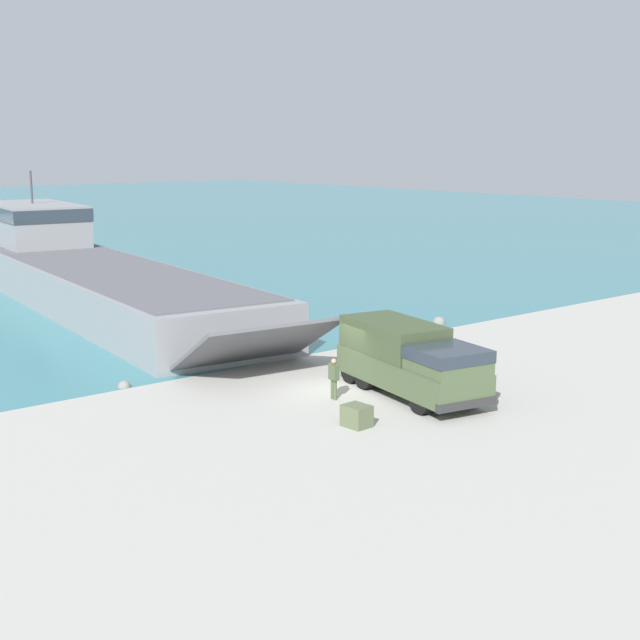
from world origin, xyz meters
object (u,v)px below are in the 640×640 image
soldier_on_ramp (334,376)px  cargo_crate (357,416)px  mooring_bollard (363,339)px  military_truck (411,359)px  landing_craft (80,268)px

soldier_on_ramp → cargo_crate: 3.58m
soldier_on_ramp → mooring_bollard: size_ratio=1.99×
cargo_crate → military_truck: bearing=20.8°
landing_craft → soldier_on_ramp: landing_craft is taller
military_truck → cargo_crate: military_truck is taller
soldier_on_ramp → mooring_bollard: (6.97, 6.05, -0.50)m
military_truck → soldier_on_ramp: bearing=-108.3°
landing_craft → cargo_crate: size_ratio=44.98×
soldier_on_ramp → cargo_crate: soldier_on_ramp is taller
landing_craft → cargo_crate: 32.00m
military_truck → mooring_bollard: 8.71m
landing_craft → soldier_on_ramp: bearing=-88.5°
military_truck → cargo_crate: 4.79m
soldier_on_ramp → cargo_crate: size_ratio=1.75×
cargo_crate → mooring_bollard: bearing=47.1°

